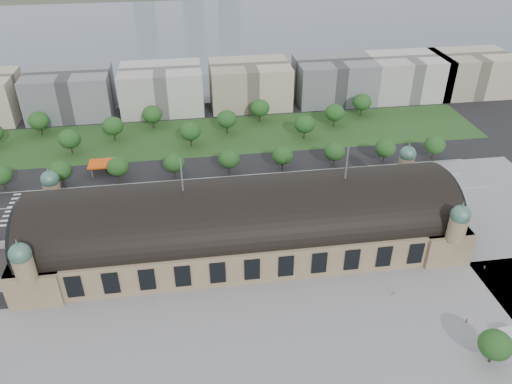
{
  "coord_description": "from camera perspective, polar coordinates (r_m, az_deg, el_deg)",
  "views": [
    {
      "loc": [
        -16.39,
        -140.62,
        112.02
      ],
      "look_at": [
        6.23,
        13.84,
        14.0
      ],
      "focal_mm": 35.0,
      "sensor_mm": 36.0,
      "label": 1
    }
  ],
  "objects": [
    {
      "name": "parked_car_5",
      "position": [
        201.23,
        -14.27,
        -2.6
      ],
      "size": [
        5.32,
        4.68,
        1.36
      ],
      "primitive_type": "imported",
      "rotation": [
        0.0,
        0.0,
        -0.96
      ],
      "color": "gray",
      "rests_on": "ground"
    },
    {
      "name": "van_south",
      "position": [
        166.11,
        26.68,
        -14.14
      ],
      "size": [
        5.45,
        2.32,
        2.34
      ],
      "rotation": [
        0.0,
        0.0,
        0.03
      ],
      "color": "silver",
      "rests_on": "ground"
    },
    {
      "name": "office_3",
      "position": [
        291.65,
        -10.71,
        11.51
      ],
      "size": [
        45.0,
        32.0,
        24.0
      ],
      "primitive_type": "cube",
      "color": "beige",
      "rests_on": "ground"
    },
    {
      "name": "tree_row_5",
      "position": [
        220.68,
        -3.08,
        3.78
      ],
      "size": [
        9.6,
        9.6,
        11.52
      ],
      "color": "#2D2116",
      "rests_on": "ground"
    },
    {
      "name": "parked_car_1",
      "position": [
        202.89,
        -21.6,
        -3.72
      ],
      "size": [
        6.16,
        5.2,
        1.57
      ],
      "primitive_type": "imported",
      "rotation": [
        0.0,
        0.0,
        -1.01
      ],
      "color": "maroon",
      "rests_on": "ground"
    },
    {
      "name": "office_7",
      "position": [
        338.01,
        23.18,
        12.38
      ],
      "size": [
        45.0,
        32.0,
        24.0
      ],
      "primitive_type": "cube",
      "color": "#C2B498",
      "rests_on": "ground"
    },
    {
      "name": "bus_east",
      "position": [
        202.84,
        1.49,
        -0.81
      ],
      "size": [
        12.83,
        3.61,
        3.54
      ],
      "primitive_type": "imported",
      "rotation": [
        0.0,
        0.0,
        1.62
      ],
      "color": "silver",
      "rests_on": "ground"
    },
    {
      "name": "ground",
      "position": [
        180.53,
        -1.33,
        -6.24
      ],
      "size": [
        900.0,
        900.0,
        0.0
      ],
      "primitive_type": "plane",
      "color": "black",
      "rests_on": "ground"
    },
    {
      "name": "pedestrian_0",
      "position": [
        166.68,
        15.39,
        -11.17
      ],
      "size": [
        0.93,
        0.71,
        1.69
      ],
      "primitive_type": "imported",
      "rotation": [
        0.0,
        0.0,
        -0.33
      ],
      "color": "gray",
      "rests_on": "ground"
    },
    {
      "name": "tree_belt_10",
      "position": [
        268.63,
        8.98,
        8.95
      ],
      "size": [
        10.4,
        10.4,
        12.48
      ],
      "color": "#2D2116",
      "rests_on": "ground"
    },
    {
      "name": "office_6",
      "position": [
        319.59,
        16.84,
        12.54
      ],
      "size": [
        45.0,
        32.0,
        24.0
      ],
      "primitive_type": "cube",
      "color": "beige",
      "rests_on": "ground"
    },
    {
      "name": "parked_car_3",
      "position": [
        201.08,
        -14.0,
        -2.57
      ],
      "size": [
        4.6,
        3.24,
        1.46
      ],
      "primitive_type": "imported",
      "rotation": [
        0.0,
        0.0,
        -1.17
      ],
      "color": "#56595D",
      "rests_on": "ground"
    },
    {
      "name": "parked_car_6",
      "position": [
        197.45,
        -13.3,
        -3.16
      ],
      "size": [
        5.63,
        5.05,
        1.57
      ],
      "primitive_type": "imported",
      "rotation": [
        0.0,
        0.0,
        -0.91
      ],
      "color": "black",
      "rests_on": "ground"
    },
    {
      "name": "tree_belt_2",
      "position": [
        279.0,
        -23.59,
        7.5
      ],
      "size": [
        10.4,
        10.4,
        12.48
      ],
      "color": "#2D2116",
      "rests_on": "ground"
    },
    {
      "name": "road_slab",
      "position": [
        210.87,
        -8.03,
        -0.32
      ],
      "size": [
        260.0,
        26.0,
        0.1
      ],
      "primitive_type": "cube",
      "color": "black",
      "rests_on": "ground"
    },
    {
      "name": "parked_car_4",
      "position": [
        200.83,
        -13.3,
        -2.54
      ],
      "size": [
        4.18,
        3.08,
        1.32
      ],
      "primitive_type": "imported",
      "rotation": [
        0.0,
        0.0,
        -1.09
      ],
      "color": "white",
      "rests_on": "ground"
    },
    {
      "name": "pedestrian_2",
      "position": [
        187.16,
        24.67,
        -7.8
      ],
      "size": [
        0.76,
        1.0,
        1.82
      ],
      "primitive_type": "imported",
      "rotation": [
        0.0,
        0.0,
        1.9
      ],
      "color": "gray",
      "rests_on": "ground"
    },
    {
      "name": "tree_row_3",
      "position": [
        222.32,
        -15.5,
        2.8
      ],
      "size": [
        9.6,
        9.6,
        11.52
      ],
      "color": "#2D2116",
      "rests_on": "ground"
    },
    {
      "name": "bus_west",
      "position": [
        204.2,
        -9.41,
        -1.07
      ],
      "size": [
        12.31,
        3.47,
        3.39
      ],
      "primitive_type": "imported",
      "rotation": [
        0.0,
        0.0,
        1.52
      ],
      "color": "red",
      "rests_on": "ground"
    },
    {
      "name": "plaza_east",
      "position": [
        215.82,
        26.98,
        -3.1
      ],
      "size": [
        56.0,
        100.0,
        0.12
      ],
      "primitive_type": "cube",
      "color": "gray",
      "rests_on": "ground"
    },
    {
      "name": "bus_mid",
      "position": [
        206.29,
        -0.06,
        -0.14
      ],
      "size": [
        13.68,
        3.79,
        3.77
      ],
      "primitive_type": "imported",
      "rotation": [
        0.0,
        0.0,
        1.53
      ],
      "color": "white",
      "rests_on": "ground"
    },
    {
      "name": "office_5",
      "position": [
        303.87,
        8.89,
        12.53
      ],
      "size": [
        45.0,
        32.0,
        24.0
      ],
      "primitive_type": "cube",
      "color": "gray",
      "rests_on": "ground"
    },
    {
      "name": "parked_car_0",
      "position": [
        207.07,
        -22.4,
        -3.15
      ],
      "size": [
        4.65,
        3.62,
        1.48
      ],
      "primitive_type": "imported",
      "rotation": [
        0.0,
        0.0,
        -1.04
      ],
      "color": "black",
      "rests_on": "ground"
    },
    {
      "name": "tree_row_9",
      "position": [
        247.11,
        19.74,
        5.1
      ],
      "size": [
        9.6,
        9.6,
        11.52
      ],
      "color": "#2D2116",
      "rests_on": "ground"
    },
    {
      "name": "tree_belt_11",
      "position": [
        285.0,
        12.03,
        10.02
      ],
      "size": [
        10.4,
        10.4,
        12.48
      ],
      "color": "#2D2116",
      "rests_on": "ground"
    },
    {
      "name": "tree_row_6",
      "position": [
        223.74,
        3.06,
        4.2
      ],
      "size": [
        9.6,
        9.6,
        11.52
      ],
      "color": "#2D2116",
      "rests_on": "ground"
    },
    {
      "name": "tree_row_4",
      "position": [
        220.2,
        -9.32,
        3.31
      ],
      "size": [
        9.6,
        9.6,
        11.52
      ],
      "color": "#2D2116",
      "rests_on": "ground"
    },
    {
      "name": "tree_belt_9",
      "position": [
        253.2,
        5.58,
        7.72
      ],
      "size": [
        10.4,
        10.4,
        12.48
      ],
      "color": "#2D2116",
      "rests_on": "ground"
    },
    {
      "name": "traffic_car_5",
      "position": [
        230.47,
        10.75,
        2.63
      ],
      "size": [
        4.31,
        1.87,
        1.38
      ],
      "primitive_type": "imported",
      "rotation": [
        0.0,
        0.0,
        1.47
      ],
      "color": "slate",
      "rests_on": "ground"
    },
    {
      "name": "traffic_car_3",
      "position": [
        217.36,
        -14.83,
        0.12
      ],
      "size": [
        4.91,
        2.33,
        1.38
      ],
      "primitive_type": "imported",
      "rotation": [
        0.0,
        0.0,
        1.65
      ],
      "color": "maroon",
      "rests_on": "ground"
    },
    {
      "name": "tree_belt_3",
      "position": [
        253.02,
        -20.56,
        5.73
      ],
      "size": [
        10.4,
        10.4,
        12.48
      ],
      "color": "#2D2116",
      "rests_on": "ground"
    },
    {
      "name": "tree_row_2",
      "position": [
        226.98,
        -21.49,
        2.27
      ],
      "size": [
        9.6,
        9.6,
        11.52
      ],
      "color": "#2D2116",
      "rests_on": "ground"
    },
    {
      "name": "pedestrian_1",
      "position": [
        165.23,
        22.92,
        -13.4
      ],
      "size": [
        0.57,
        0.72,
        1.74
      ],
      "primitive_type": "imported",
      "rotation": [
        0.0,
        0.0,
        1.3
      ],
      "color": "gray",
      "rests_on": "ground"
    },
    {
      "name": "plaza_south",
      "position": [
        150.27,
        4.82,
        -16.23
      ],
      "size": [
        190.0,
        48.0,
        0.12
      ],
      "primitive_type": "cube",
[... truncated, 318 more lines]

